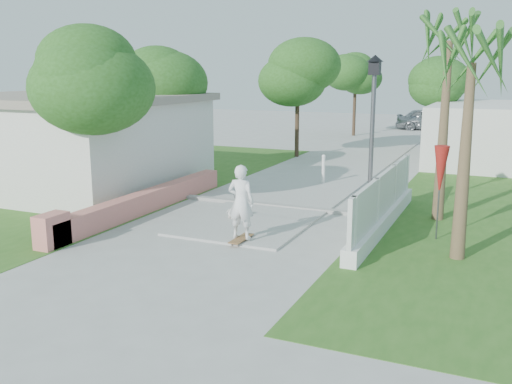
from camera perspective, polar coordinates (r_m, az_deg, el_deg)
The scene contains 21 objects.
ground at distance 12.06m, azimuth -8.72°, elevation -7.67°, with size 90.00×90.00×0.00m, color #B7B7B2.
path_strip at distance 30.42m, azimuth 12.01°, elevation 4.22°, with size 3.20×36.00×0.06m, color #B7B7B2.
curb at distance 17.18m, azimuth 2.09°, elevation -1.39°, with size 6.50×0.25×0.10m, color #999993.
grass_left at distance 22.30m, azimuth -12.85°, elevation 1.33°, with size 8.00×20.00×0.01m, color #31611E.
pink_wall at distance 16.58m, azimuth -11.77°, elevation -1.20°, with size 0.45×8.20×0.80m.
house_left at distance 21.17m, azimuth -18.47°, elevation 4.91°, with size 8.40×7.40×3.23m.
lattice_fence at distance 15.19m, azimuth 12.66°, elevation -1.55°, with size 0.35×7.00×1.50m.
building_right at distance 27.65m, azimuth 23.51°, elevation 5.37°, with size 6.00×8.00×2.60m, color silver.
street_lamp at distance 15.46m, azimuth 11.53°, elevation 5.82°, with size 0.44×0.44×4.44m.
bollard at distance 20.71m, azimuth 6.75°, elevation 2.36°, with size 0.14×0.14×1.09m.
patio_umbrella at distance 14.28m, azimuth 17.97°, elevation 1.97°, with size 0.36×0.36×2.30m.
tree_left_near at distance 16.44m, azimuth -16.89°, elevation 10.78°, with size 3.60×3.60×5.28m.
tree_left_mid at distance 21.46m, azimuth -9.20°, elevation 10.45°, with size 3.20×3.20×4.85m.
tree_path_left at distance 27.10m, azimuth 4.22°, elevation 11.56°, with size 3.40×3.40×5.23m.
tree_path_right at distance 29.65m, azimuth 18.48°, elevation 10.39°, with size 3.00×3.00×4.79m.
tree_path_far at distance 36.61m, azimuth 9.95°, elevation 11.53°, with size 3.20×3.20×5.17m.
palm_far at distance 16.10m, azimuth 18.71°, elevation 13.02°, with size 1.80×1.80×5.30m.
palm_near at distance 12.74m, azimuth 20.71°, elevation 10.91°, with size 1.80×1.80×4.70m.
skateboarder at distance 14.43m, azimuth -2.02°, elevation -0.85°, with size 1.45×2.51×1.89m.
dog at distance 15.75m, azimuth -2.19°, elevation -2.01°, with size 0.41×0.55×0.40m.
parked_car at distance 40.91m, azimuth 16.98°, elevation 6.94°, with size 1.79×4.46×1.52m, color #9DA1A5.
Camera 1 is at (6.21, -9.51, 4.04)m, focal length 40.00 mm.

